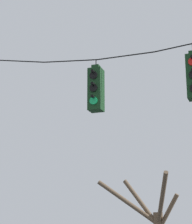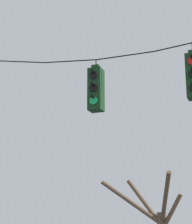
% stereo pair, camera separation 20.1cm
% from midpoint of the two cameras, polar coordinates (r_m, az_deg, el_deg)
% --- Properties ---
extents(span_wire, '(10.42, 0.03, 0.81)m').
position_cam_midpoint_polar(span_wire, '(11.07, 3.25, 8.60)').
color(span_wire, black).
extents(traffic_light_over_intersection, '(0.34, 0.58, 1.35)m').
position_cam_midpoint_polar(traffic_light_over_intersection, '(10.92, -0.53, 2.99)').
color(traffic_light_over_intersection, '#143819').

